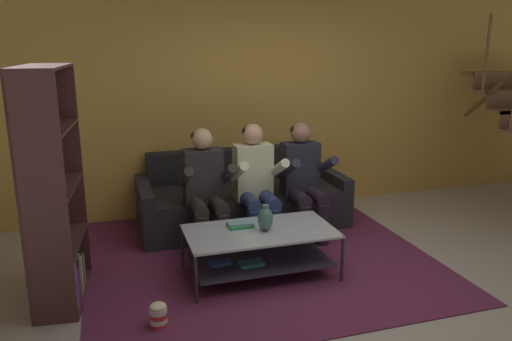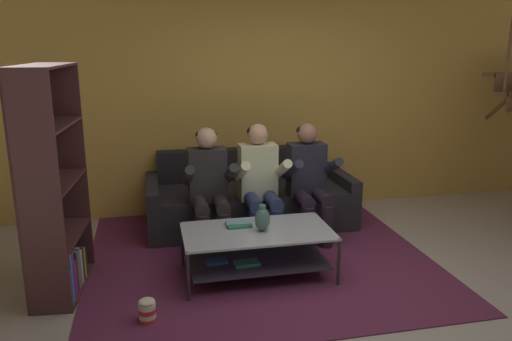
% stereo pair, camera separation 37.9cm
% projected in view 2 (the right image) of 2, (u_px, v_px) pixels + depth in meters
% --- Properties ---
extents(ground, '(16.80, 16.80, 0.00)m').
position_uv_depth(ground, '(334.00, 302.00, 3.99)').
color(ground, '#B1A698').
extents(back_partition, '(8.40, 0.12, 2.90)m').
position_uv_depth(back_partition, '(265.00, 91.00, 5.96)').
color(back_partition, gold).
rests_on(back_partition, ground).
extents(couch, '(2.27, 0.98, 0.80)m').
position_uv_depth(couch, '(249.00, 200.00, 5.66)').
color(couch, '#252327').
rests_on(couch, ground).
extents(person_seated_left, '(0.50, 0.58, 1.20)m').
position_uv_depth(person_seated_left, '(209.00, 184.00, 4.92)').
color(person_seated_left, '#2A2322').
rests_on(person_seated_left, ground).
extents(person_seated_middle, '(0.50, 0.58, 1.22)m').
position_uv_depth(person_seated_middle, '(260.00, 180.00, 5.02)').
color(person_seated_middle, navy).
rests_on(person_seated_middle, ground).
extents(person_seated_right, '(0.50, 0.58, 1.21)m').
position_uv_depth(person_seated_right, '(309.00, 178.00, 5.13)').
color(person_seated_right, '#271C2A').
rests_on(person_seated_right, ground).
extents(coffee_table, '(1.29, 0.70, 0.43)m').
position_uv_depth(coffee_table, '(256.00, 245.00, 4.37)').
color(coffee_table, '#B3B8BE').
rests_on(coffee_table, ground).
extents(area_rug, '(3.19, 3.27, 0.01)m').
position_uv_depth(area_rug, '(255.00, 250.00, 4.97)').
color(area_rug, '#602443').
rests_on(area_rug, ground).
extents(vase, '(0.13, 0.13, 0.23)m').
position_uv_depth(vase, '(262.00, 219.00, 4.30)').
color(vase, '#446962').
rests_on(vase, coffee_table).
extents(book_stack, '(0.24, 0.17, 0.04)m').
position_uv_depth(book_stack, '(239.00, 224.00, 4.43)').
color(book_stack, '#2D924F').
rests_on(book_stack, coffee_table).
extents(bookshelf, '(0.41, 0.91, 1.85)m').
position_uv_depth(bookshelf, '(52.00, 213.00, 4.01)').
color(bookshelf, '#4B2A2A').
rests_on(bookshelf, ground).
extents(popcorn_tub, '(0.13, 0.13, 0.19)m').
position_uv_depth(popcorn_tub, '(147.00, 310.00, 3.68)').
color(popcorn_tub, red).
rests_on(popcorn_tub, ground).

